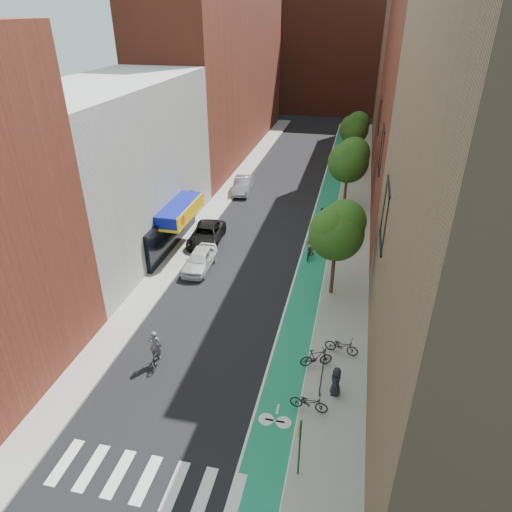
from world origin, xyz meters
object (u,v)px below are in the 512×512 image
Objects in this scene: cyclist_lane_near at (310,247)px; cyclist_lane_far at (328,231)px; parked_car_silver at (243,185)px; pedestrian at (336,381)px; parked_car_black at (206,235)px; parked_car_white at (200,259)px; cyclist_lead at (156,354)px; cyclist_lane_mid at (321,222)px.

cyclist_lane_near is 1.00× the size of cyclist_lane_far.
pedestrian reaches higher than parked_car_silver.
parked_car_black is 8.26m from cyclist_lane_near.
parked_car_white is 10.04m from cyclist_lead.
cyclist_lane_mid reaches higher than parked_car_white.
cyclist_lane_far is 1.30× the size of pedestrian.
parked_car_black is (-0.83, 3.96, -0.02)m from parked_car_white.
pedestrian is at bearing -71.60° from parked_car_silver.
parked_car_white is 2.07× the size of cyclist_lane_far.
pedestrian is at bearing -56.26° from parked_car_black.
pedestrian is at bearing 107.26° from cyclist_lane_far.
parked_car_white is at bearing -92.51° from cyclist_lead.
parked_car_black is 1.09× the size of parked_car_silver.
cyclist_lane_far is (9.30, 2.39, 0.22)m from parked_car_black.
cyclist_lead reaches higher than parked_car_silver.
pedestrian is at bearing 104.25° from cyclist_lane_mid.
cyclist_lane_near reaches higher than parked_car_white.
parked_car_silver is at bearing -94.28° from cyclist_lead.
parked_car_silver reaches higher than parked_car_black.
cyclist_lead is at bearing 69.93° from cyclist_lane_near.
cyclist_lane_far is (8.47, 6.35, 0.20)m from parked_car_white.
parked_car_black is 17.97m from pedestrian.
parked_car_silver is at bearing -33.52° from cyclist_lane_far.
parked_car_white is at bearing 29.26° from cyclist_lane_near.
cyclist_lane_mid is (8.56, 4.48, 0.02)m from parked_car_black.
parked_car_silver reaches higher than parked_car_white.
cyclist_lane_mid is at bearing -88.01° from cyclist_lane_near.
cyclist_lane_near is 3.29m from cyclist_lane_far.
parked_car_black is at bearing 34.10° from cyclist_lane_mid.
cyclist_lane_mid is (0.33, 5.20, -0.18)m from cyclist_lane_near.
parked_car_black is at bearing 0.60° from cyclist_lane_near.
cyclist_lead is at bearing -90.79° from parked_car_silver.
cyclist_lead is at bearing -84.70° from parked_car_white.
parked_car_silver is at bearing 92.39° from parked_car_white.
parked_car_silver is at bearing 85.56° from parked_car_black.
cyclist_lane_mid is at bearing 23.20° from parked_car_black.
cyclist_lane_far is at bearing 36.20° from parked_car_white.
cyclist_lane_near is at bearing -9.45° from parked_car_black.
cyclist_lane_near is (7.40, 3.24, 0.18)m from parked_car_white.
cyclist_lead reaches higher than cyclist_lane_mid.
pedestrian is (2.87, -13.40, 0.04)m from cyclist_lane_near.
parked_car_silver is (-0.83, 15.51, 0.04)m from parked_car_white.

